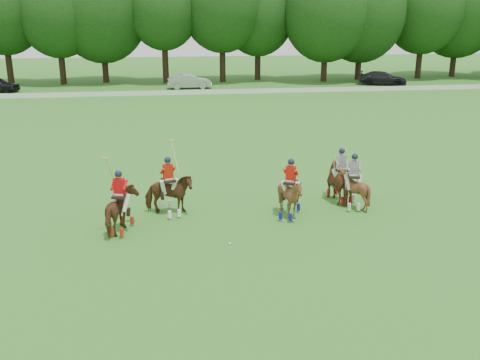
{
  "coord_description": "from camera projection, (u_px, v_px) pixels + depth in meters",
  "views": [
    {
      "loc": [
        -0.59,
        -15.34,
        7.48
      ],
      "look_at": [
        2.26,
        4.2,
        1.4
      ],
      "focal_mm": 40.0,
      "sensor_mm": 36.0,
      "label": 1
    }
  ],
  "objects": [
    {
      "name": "ground",
      "position": [
        188.0,
        264.0,
        16.79
      ],
      "size": [
        180.0,
        180.0,
        0.0
      ],
      "primitive_type": "plane",
      "color": "#307120",
      "rests_on": "ground"
    },
    {
      "name": "tree_line",
      "position": [
        166.0,
        9.0,
        59.84
      ],
      "size": [
        117.98,
        14.32,
        14.75
      ],
      "color": "black",
      "rests_on": "ground"
    },
    {
      "name": "boundary_rail",
      "position": [
        168.0,
        93.0,
        52.66
      ],
      "size": [
        120.0,
        0.1,
        0.44
      ],
      "primitive_type": "cube",
      "color": "white",
      "rests_on": "ground"
    },
    {
      "name": "car_mid",
      "position": [
        189.0,
        81.0,
        57.08
      ],
      "size": [
        4.71,
        1.85,
        1.53
      ],
      "primitive_type": "imported",
      "rotation": [
        0.0,
        0.0,
        1.62
      ],
      "color": "#ABAAB0",
      "rests_on": "ground"
    },
    {
      "name": "car_right",
      "position": [
        383.0,
        78.0,
        60.08
      ],
      "size": [
        5.66,
        4.06,
        1.52
      ],
      "primitive_type": "imported",
      "rotation": [
        0.0,
        0.0,
        1.16
      ],
      "color": "black",
      "rests_on": "ground"
    },
    {
      "name": "polo_red_a",
      "position": [
        121.0,
        210.0,
        19.1
      ],
      "size": [
        1.32,
        2.03,
        2.83
      ],
      "color": "#4B2114",
      "rests_on": "ground"
    },
    {
      "name": "polo_red_b",
      "position": [
        169.0,
        194.0,
        20.8
      ],
      "size": [
        1.94,
        1.78,
        2.86
      ],
      "color": "#4B2114",
      "rests_on": "ground"
    },
    {
      "name": "polo_red_c",
      "position": [
        290.0,
        196.0,
        20.54
      ],
      "size": [
        1.85,
        1.92,
        2.32
      ],
      "color": "#4B2114",
      "rests_on": "ground"
    },
    {
      "name": "polo_stripe_a",
      "position": [
        340.0,
        182.0,
        22.32
      ],
      "size": [
        1.22,
        2.0,
        2.28
      ],
      "color": "#4B2114",
      "rests_on": "ground"
    },
    {
      "name": "polo_stripe_b",
      "position": [
        353.0,
        188.0,
        21.58
      ],
      "size": [
        1.48,
        1.6,
        2.25
      ],
      "color": "#4B2114",
      "rests_on": "ground"
    },
    {
      "name": "polo_ball",
      "position": [
        230.0,
        244.0,
        18.21
      ],
      "size": [
        0.09,
        0.09,
        0.09
      ],
      "primitive_type": "sphere",
      "color": "white",
      "rests_on": "ground"
    }
  ]
}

